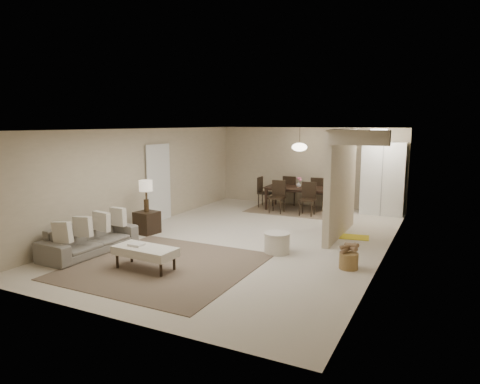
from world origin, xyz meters
The scene contains 22 objects.
floor centered at (0.00, 0.00, 0.00)m, with size 9.00×9.00×0.00m, color beige.
ceiling centered at (0.00, 0.00, 2.50)m, with size 9.00×9.00×0.00m, color white.
back_wall centered at (0.00, 4.50, 1.25)m, with size 6.00×6.00×0.00m, color tan.
left_wall centered at (-3.00, 0.00, 1.25)m, with size 9.00×9.00×0.00m, color tan.
right_wall centered at (3.00, 0.00, 1.25)m, with size 9.00×9.00×0.00m, color tan.
partition centered at (1.80, 1.25, 1.25)m, with size 0.15×2.50×2.50m, color tan.
doorway centered at (-2.97, 0.60, 1.02)m, with size 0.04×0.90×2.04m, color black.
pantry_cabinet centered at (2.35, 4.15, 1.05)m, with size 1.20×0.55×2.10m, color white.
flush_light centered at (2.30, 3.20, 2.46)m, with size 0.44×0.44×0.05m, color white.
living_rug centered at (-0.58, -2.42, 0.01)m, with size 3.20×3.20×0.01m, color brown.
sofa centered at (-2.45, -2.42, 0.30)m, with size 0.80×2.05×0.60m, color slate.
ottoman_bench centered at (-0.78, -2.72, 0.34)m, with size 1.20×0.59×0.42m.
side_table centered at (-2.40, -0.64, 0.27)m, with size 0.48×0.48×0.53m, color black.
table_lamp centered at (-2.40, -0.64, 1.09)m, with size 0.32×0.32×0.76m.
round_pouf centered at (0.99, -0.71, 0.21)m, with size 0.54×0.54×0.42m, color beige.
wicker_basket centered at (2.52, -1.04, 0.15)m, with size 0.35×0.35×0.29m, color olive.
dining_rug centered at (-0.05, 3.70, 0.01)m, with size 2.80×2.10×0.01m, color #876D54.
dining_table centered at (-0.05, 3.70, 0.35)m, with size 2.00×1.11×0.70m, color black.
dining_chairs centered at (-0.05, 3.70, 0.48)m, with size 2.58×1.92×0.95m.
vase centered at (-0.05, 3.70, 0.78)m, with size 0.15×0.15×0.15m, color silver.
yellow_mat centered at (2.10, 1.20, 0.01)m, with size 0.80×0.49×0.01m, color yellow.
pendant_light centered at (-0.05, 3.70, 1.92)m, with size 0.46×0.46×0.71m.
Camera 1 is at (4.08, -8.64, 2.63)m, focal length 32.00 mm.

